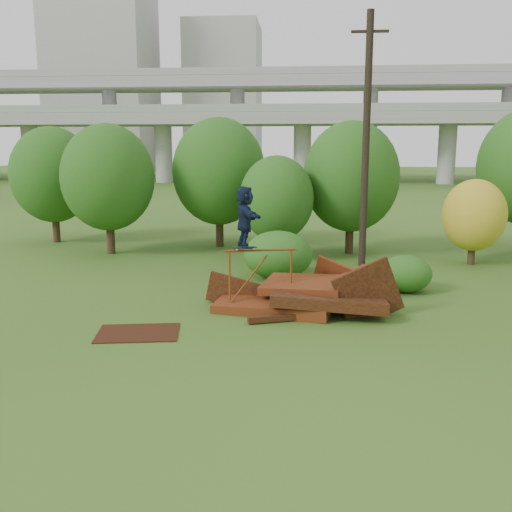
# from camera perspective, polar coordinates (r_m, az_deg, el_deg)

# --- Properties ---
(ground) EXTENTS (240.00, 240.00, 0.00)m
(ground) POSITION_cam_1_polar(r_m,az_deg,el_deg) (14.83, 2.42, -7.61)
(ground) COLOR #2D5116
(ground) RESTS_ON ground
(scrap_pile) EXTENTS (5.86, 3.17, 2.11)m
(scrap_pile) POSITION_cam_1_polar(r_m,az_deg,el_deg) (16.66, 4.81, -4.16)
(scrap_pile) COLOR #481F0C
(scrap_pile) RESTS_ON ground
(grind_rail) EXTENTS (2.06, 0.57, 1.81)m
(grind_rail) POSITION_cam_1_polar(r_m,az_deg,el_deg) (16.44, 0.46, -1.24)
(grind_rail) COLOR brown
(grind_rail) RESTS_ON ground
(skateboard) EXTENTS (0.71, 0.35, 0.07)m
(skateboard) POSITION_cam_1_polar(r_m,az_deg,el_deg) (16.25, -1.10, 0.84)
(skateboard) COLOR black
(skateboard) RESTS_ON grind_rail
(skater) EXTENTS (1.06, 1.69, 1.74)m
(skater) POSITION_cam_1_polar(r_m,az_deg,el_deg) (16.12, -1.12, 3.93)
(skater) COLOR #101A34
(skater) RESTS_ON skateboard
(flat_plate) EXTENTS (2.26, 1.78, 0.03)m
(flat_plate) POSITION_cam_1_polar(r_m,az_deg,el_deg) (15.01, -11.73, -7.54)
(flat_plate) COLOR black
(flat_plate) RESTS_ON ground
(tree_0) EXTENTS (4.03, 4.03, 5.69)m
(tree_0) POSITION_cam_1_polar(r_m,az_deg,el_deg) (25.80, -14.61, 7.60)
(tree_0) COLOR black
(tree_0) RESTS_ON ground
(tree_1) EXTENTS (4.34, 4.34, 6.04)m
(tree_1) POSITION_cam_1_polar(r_m,az_deg,el_deg) (26.92, -3.72, 8.42)
(tree_1) COLOR black
(tree_1) RESTS_ON ground
(tree_2) EXTENTS (3.08, 3.08, 4.35)m
(tree_2) POSITION_cam_1_polar(r_m,az_deg,el_deg) (23.68, 2.07, 5.73)
(tree_2) COLOR black
(tree_2) RESTS_ON ground
(tree_3) EXTENTS (4.18, 4.18, 5.80)m
(tree_3) POSITION_cam_1_polar(r_m,az_deg,el_deg) (25.41, 9.50, 7.82)
(tree_3) COLOR black
(tree_3) RESTS_ON ground
(tree_4) EXTENTS (2.49, 2.49, 3.44)m
(tree_4) POSITION_cam_1_polar(r_m,az_deg,el_deg) (24.34, 20.98, 3.82)
(tree_4) COLOR black
(tree_4) RESTS_ON ground
(tree_6) EXTENTS (4.05, 4.05, 5.66)m
(tree_6) POSITION_cam_1_polar(r_m,az_deg,el_deg) (29.81, -19.67, 7.65)
(tree_6) COLOR black
(tree_6) RESTS_ON ground
(shrub_left) EXTENTS (2.49, 2.30, 1.73)m
(shrub_left) POSITION_cam_1_polar(r_m,az_deg,el_deg) (20.52, 2.23, 0.12)
(shrub_left) COLOR #1F4D14
(shrub_left) RESTS_ON ground
(shrub_right) EXTENTS (1.71, 1.57, 1.21)m
(shrub_right) POSITION_cam_1_polar(r_m,az_deg,el_deg) (19.29, 14.72, -1.72)
(shrub_right) COLOR #1F4D14
(shrub_right) RESTS_ON ground
(utility_pole) EXTENTS (1.40, 0.28, 9.67)m
(utility_pole) POSITION_cam_1_polar(r_m,az_deg,el_deg) (22.78, 10.95, 11.25)
(utility_pole) COLOR black
(utility_pole) RESTS_ON ground
(freeway_overpass) EXTENTS (160.00, 15.00, 13.70)m
(freeway_overpass) POSITION_cam_1_polar(r_m,az_deg,el_deg) (77.17, 4.74, 15.09)
(freeway_overpass) COLOR gray
(freeway_overpass) RESTS_ON ground
(building_left) EXTENTS (18.00, 16.00, 35.00)m
(building_left) POSITION_cam_1_polar(r_m,az_deg,el_deg) (116.38, -15.03, 16.91)
(building_left) COLOR #9E9E99
(building_left) RESTS_ON ground
(building_right) EXTENTS (14.00, 14.00, 28.00)m
(building_right) POSITION_cam_1_polar(r_m,az_deg,el_deg) (117.60, -3.21, 15.48)
(building_right) COLOR #9E9E99
(building_right) RESTS_ON ground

